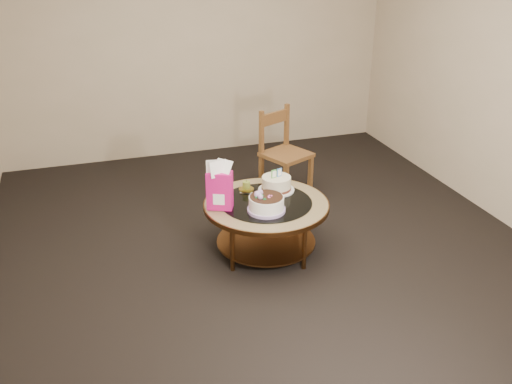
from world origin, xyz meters
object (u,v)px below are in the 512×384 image
object	(u,v)px
gift_bag	(220,185)
dining_chair	(284,153)
decorated_cake	(266,204)
cream_cake	(276,184)
coffee_table	(266,211)

from	to	relation	value
gift_bag	dining_chair	distance (m)	1.38
decorated_cake	cream_cake	world-z (taller)	cream_cake
coffee_table	gift_bag	distance (m)	0.47
coffee_table	gift_bag	size ratio (longest dim) A/B	2.58
decorated_cake	gift_bag	distance (m)	0.39
coffee_table	decorated_cake	size ratio (longest dim) A/B	3.41
dining_chair	cream_cake	bearing A→B (deg)	-138.94
cream_cake	dining_chair	bearing A→B (deg)	47.92
cream_cake	dining_chair	distance (m)	0.93
dining_chair	gift_bag	bearing A→B (deg)	-156.54
decorated_cake	cream_cake	size ratio (longest dim) A/B	0.98
decorated_cake	cream_cake	bearing A→B (deg)	58.72
coffee_table	gift_bag	xyz separation A→B (m)	(-0.38, 0.01, 0.28)
coffee_table	dining_chair	world-z (taller)	dining_chair
gift_bag	dining_chair	bearing A→B (deg)	72.32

